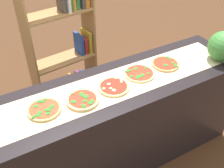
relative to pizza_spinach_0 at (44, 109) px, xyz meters
name	(u,v)px	position (x,y,z in m)	size (l,w,h in m)	color
ground_plane	(112,159)	(0.54, 0.01, -0.92)	(12.00, 12.00, 0.00)	#4C2D19
counter	(112,127)	(0.54, 0.01, -0.47)	(2.38, 0.61, 0.91)	black
parchment_paper	(112,86)	(0.54, 0.01, -0.01)	(2.15, 0.38, 0.00)	beige
pizza_spinach_0	(44,109)	(0.00, 0.00, 0.00)	(0.24, 0.24, 0.03)	tan
pizza_spinach_1	(83,100)	(0.27, -0.04, 0.00)	(0.24, 0.24, 0.03)	#DBB26B
pizza_mushroom_2	(114,87)	(0.54, -0.02, 0.00)	(0.24, 0.24, 0.02)	#DBB26B
pizza_spinach_3	(139,73)	(0.81, 0.03, 0.00)	(0.25, 0.25, 0.02)	#E5C17F
pizza_spinach_4	(165,64)	(1.08, 0.04, 0.00)	(0.23, 0.23, 0.03)	tan
watermelon	(223,46)	(1.56, -0.13, 0.12)	(0.26, 0.26, 0.26)	#387A33
bookshelf	(68,40)	(0.60, 1.11, -0.14)	(0.76, 0.36, 1.66)	#A87A47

